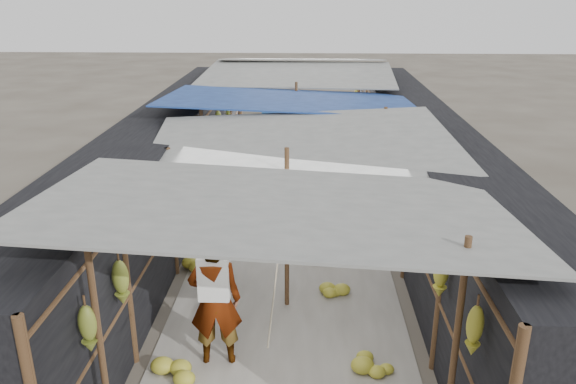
# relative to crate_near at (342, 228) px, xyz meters

# --- Properties ---
(aisle_slab) EXTENTS (3.60, 16.00, 0.02)m
(aisle_slab) POSITION_rel_crate_near_xyz_m (-1.02, 0.70, -0.13)
(aisle_slab) COLOR #9E998E
(aisle_slab) RESTS_ON ground
(stall_left) EXTENTS (1.40, 15.00, 2.30)m
(stall_left) POSITION_rel_crate_near_xyz_m (-3.72, 0.70, 1.01)
(stall_left) COLOR black
(stall_left) RESTS_ON ground
(stall_right) EXTENTS (1.40, 15.00, 2.30)m
(stall_right) POSITION_rel_crate_near_xyz_m (1.68, 0.70, 1.01)
(stall_right) COLOR black
(stall_right) RESTS_ON ground
(crate_near) EXTENTS (0.51, 0.43, 0.28)m
(crate_near) POSITION_rel_crate_near_xyz_m (0.00, 0.00, 0.00)
(crate_near) COLOR olive
(crate_near) RESTS_ON ground
(crate_mid) EXTENTS (0.47, 0.39, 0.26)m
(crate_mid) POSITION_rel_crate_near_xyz_m (-0.46, -1.16, -0.01)
(crate_mid) COLOR olive
(crate_mid) RESTS_ON ground
(crate_back) EXTENTS (0.49, 0.45, 0.25)m
(crate_back) POSITION_rel_crate_near_xyz_m (-2.34, 3.20, -0.01)
(crate_back) COLOR olive
(crate_back) RESTS_ON ground
(black_basin) EXTENTS (0.61, 0.61, 0.18)m
(black_basin) POSITION_rel_crate_near_xyz_m (0.68, 1.56, -0.05)
(black_basin) COLOR black
(black_basin) RESTS_ON ground
(vendor_elderly) EXTENTS (0.73, 0.52, 1.88)m
(vendor_elderly) POSITION_rel_crate_near_xyz_m (-1.90, -4.25, 0.80)
(vendor_elderly) COLOR white
(vendor_elderly) RESTS_ON ground
(shopper_blue) EXTENTS (0.99, 0.85, 1.78)m
(shopper_blue) POSITION_rel_crate_near_xyz_m (-1.10, 2.14, 0.75)
(shopper_blue) COLOR #2050A2
(shopper_blue) RESTS_ON ground
(vendor_seated) EXTENTS (0.49, 0.57, 0.77)m
(vendor_seated) POSITION_rel_crate_near_xyz_m (-0.23, 2.97, 0.24)
(vendor_seated) COLOR #49433F
(vendor_seated) RESTS_ON ground
(market_canopy) EXTENTS (5.62, 15.20, 2.77)m
(market_canopy) POSITION_rel_crate_near_xyz_m (-0.99, 1.06, 2.27)
(market_canopy) COLOR brown
(market_canopy) RESTS_ON ground
(hanging_bananas) EXTENTS (3.95, 13.76, 0.85)m
(hanging_bananas) POSITION_rel_crate_near_xyz_m (-1.00, 0.27, 1.50)
(hanging_bananas) COLOR olive
(hanging_bananas) RESTS_ON ground
(floor_bananas) EXTENTS (3.80, 10.36, 0.36)m
(floor_bananas) POSITION_rel_crate_near_xyz_m (-0.91, 1.03, 0.02)
(floor_bananas) COLOR #A19B29
(floor_bananas) RESTS_ON ground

